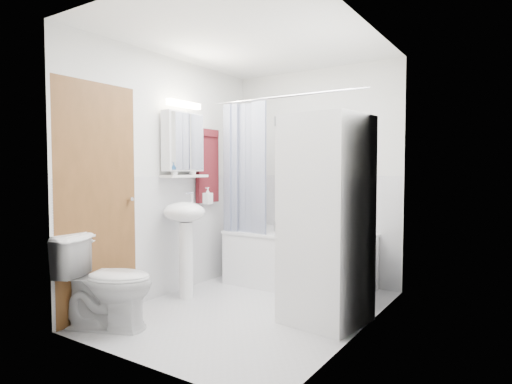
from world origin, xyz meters
The scene contains 20 objects.
floor centered at (0.00, 0.00, 0.00)m, with size 2.60×2.60×0.00m, color #BCBBC0.
room_walls centered at (0.00, 0.00, 1.49)m, with size 2.60×2.60×2.60m.
wainscot centered at (0.00, 0.29, 0.60)m, with size 1.98×2.58×2.58m.
door centered at (-0.95, -0.55, 1.00)m, with size 0.05×2.00×2.00m.
bathtub centered at (0.00, 0.92, 0.33)m, with size 1.55×0.73×0.59m.
tub_spout centered at (0.20, 1.25, 0.91)m, with size 0.04×0.04×0.12m, color silver.
curtain_rod centered at (0.00, 0.61, 2.00)m, with size 0.02×0.02×1.73m, color silver.
shower_curtain centered at (-0.49, 0.61, 1.25)m, with size 0.55×0.02×1.45m.
sink centered at (-0.75, -0.05, 0.70)m, with size 0.44×0.37×1.04m.
medicine_cabinet centered at (-0.90, 0.10, 1.57)m, with size 0.13×0.50×0.71m.
shelf centered at (-0.89, 0.10, 1.20)m, with size 0.18×0.54×0.03m, color silver.
shower_caddy centered at (0.25, 1.24, 1.15)m, with size 0.22×0.06×0.02m, color silver.
towel centered at (-0.94, 0.52, 1.32)m, with size 0.07×0.34×0.82m.
washer_dryer centered at (0.68, 0.10, 0.85)m, with size 0.68×0.68×1.71m.
toilet centered at (-0.72, -1.00, 0.37)m, with size 0.42×0.75×0.74m, color white.
soap_pump centered at (-0.71, 0.25, 0.95)m, with size 0.08×0.17×0.08m, color gray.
shelf_bottle centered at (-0.89, -0.05, 1.25)m, with size 0.07×0.18×0.07m, color gray.
shelf_cup centered at (-0.89, 0.22, 1.26)m, with size 0.10×0.09×0.10m, color gray.
shampoo_a centered at (0.35, 1.24, 1.23)m, with size 0.13×0.17×0.13m, color gray.
shampoo_b centered at (0.47, 1.24, 1.20)m, with size 0.08×0.21×0.08m, color #275C9E.
Camera 1 is at (2.12, -3.16, 1.27)m, focal length 30.00 mm.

